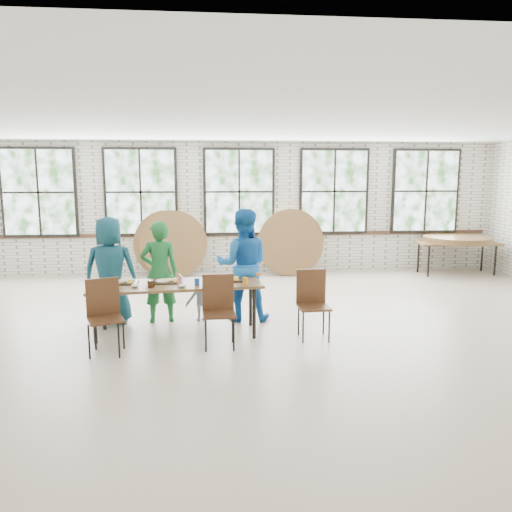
{
  "coord_description": "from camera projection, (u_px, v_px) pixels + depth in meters",
  "views": [
    {
      "loc": [
        -0.7,
        -6.96,
        2.26
      ],
      "look_at": [
        0.0,
        0.4,
        1.05
      ],
      "focal_mm": 35.0,
      "sensor_mm": 36.0,
      "label": 1
    }
  ],
  "objects": [
    {
      "name": "room",
      "position": [
        239.0,
        194.0,
        11.34
      ],
      "size": [
        12.0,
        12.0,
        12.0
      ],
      "color": "#C0AE98",
      "rests_on": "ground"
    },
    {
      "name": "dining_table",
      "position": [
        176.0,
        287.0,
        7.05
      ],
      "size": [
        2.47,
        1.02,
        0.74
      ],
      "rotation": [
        0.0,
        0.0,
        0.1
      ],
      "color": "brown",
      "rests_on": "ground"
    },
    {
      "name": "chair_near_left",
      "position": [
        104.0,
        310.0,
        6.36
      ],
      "size": [
        0.53,
        0.52,
        0.95
      ],
      "rotation": [
        0.0,
        0.0,
        0.34
      ],
      "color": "#4F2E1A",
      "rests_on": "ground"
    },
    {
      "name": "chair_near_right",
      "position": [
        219.0,
        304.0,
        6.61
      ],
      "size": [
        0.44,
        0.42,
        0.95
      ],
      "rotation": [
        0.0,
        0.0,
        0.05
      ],
      "color": "#4F2E1A",
      "rests_on": "ground"
    },
    {
      "name": "chair_spare",
      "position": [
        312.0,
        298.0,
        6.96
      ],
      "size": [
        0.43,
        0.42,
        0.95
      ],
      "rotation": [
        0.0,
        0.0,
        0.03
      ],
      "color": "#4F2E1A",
      "rests_on": "ground"
    },
    {
      "name": "adult_teal",
      "position": [
        110.0,
        270.0,
        7.57
      ],
      "size": [
        0.82,
        0.54,
        1.64
      ],
      "primitive_type": "imported",
      "rotation": [
        0.0,
        0.0,
        3.12
      ],
      "color": "#195162",
      "rests_on": "ground"
    },
    {
      "name": "adult_green",
      "position": [
        160.0,
        272.0,
        7.65
      ],
      "size": [
        0.63,
        0.46,
        1.57
      ],
      "primitive_type": "imported",
      "rotation": [
        0.0,
        0.0,
        3.3
      ],
      "color": "#1C6B30",
      "rests_on": "ground"
    },
    {
      "name": "toddler",
      "position": [
        201.0,
        297.0,
        7.77
      ],
      "size": [
        0.54,
        0.41,
        0.74
      ],
      "primitive_type": "imported",
      "rotation": [
        0.0,
        0.0,
        3.45
      ],
      "color": "#142540",
      "rests_on": "ground"
    },
    {
      "name": "adult_blue",
      "position": [
        243.0,
        265.0,
        7.75
      ],
      "size": [
        0.91,
        0.74,
        1.75
      ],
      "primitive_type": "imported",
      "rotation": [
        0.0,
        0.0,
        3.05
      ],
      "color": "blue",
      "rests_on": "ground"
    },
    {
      "name": "storage_table",
      "position": [
        457.0,
        244.0,
        11.38
      ],
      "size": [
        1.86,
        0.9,
        0.74
      ],
      "rotation": [
        0.0,
        0.0,
        -0.08
      ],
      "color": "brown",
      "rests_on": "ground"
    },
    {
      "name": "tabletop_clutter",
      "position": [
        183.0,
        282.0,
        7.02
      ],
      "size": [
        1.98,
        0.62,
        0.11
      ],
      "color": "black",
      "rests_on": "dining_table"
    },
    {
      "name": "round_tops_stacked",
      "position": [
        457.0,
        239.0,
        11.36
      ],
      "size": [
        1.5,
        1.5,
        0.13
      ],
      "color": "brown",
      "rests_on": "storage_table"
    },
    {
      "name": "round_tops_leaning",
      "position": [
        231.0,
        243.0,
        11.16
      ],
      "size": [
        4.29,
        0.43,
        1.5
      ],
      "color": "brown",
      "rests_on": "ground"
    }
  ]
}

